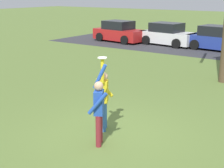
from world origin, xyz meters
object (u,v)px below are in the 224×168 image
person_catcher (104,96)px  frisbee_disc (102,58)px  parked_car_white (168,35)px  person_defender (99,108)px  parked_car_red (119,32)px  parked_car_blue (219,39)px  field_cone_orange (97,89)px

person_catcher → frisbee_disc: bearing=0.0°
frisbee_disc → parked_car_white: bearing=109.6°
person_catcher → person_defender: size_ratio=1.02×
person_catcher → parked_car_red: bearing=-176.8°
parked_car_blue → field_cone_orange: (-0.71, -12.24, -0.57)m
person_catcher → person_defender: 0.94m
parked_car_blue → parked_car_red: bearing=-169.2°
person_catcher → field_cone_orange: (-2.30, 2.69, -0.82)m
frisbee_disc → parked_car_blue: frisbee_disc is taller
person_catcher → parked_car_white: bearing=170.3°
person_catcher → parked_car_white: size_ratio=0.48×
frisbee_disc → parked_car_blue: 15.29m
person_defender → parked_car_blue: (-2.04, 15.76, -0.25)m
person_defender → frisbee_disc: (-0.35, 0.62, 1.11)m
person_defender → parked_car_blue: bearing=-21.7°
parked_car_white → parked_car_blue: 3.73m
parked_car_white → field_cone_orange: 12.73m
person_catcher → person_defender: (0.46, -0.82, -0.00)m
parked_car_white → frisbee_disc: bearing=-63.3°
person_catcher → parked_car_blue: 15.02m
field_cone_orange → person_defender: bearing=-51.9°
parked_car_blue → person_catcher: bearing=-76.8°
person_catcher → parked_car_blue: size_ratio=0.48×
parked_car_blue → field_cone_orange: parked_car_blue is taller
person_defender → parked_car_red: person_defender is taller
parked_car_red → person_catcher: bearing=-50.6°
parked_car_red → parked_car_blue: same height
person_defender → parked_car_white: person_defender is taller
person_defender → parked_car_blue: person_defender is taller
person_catcher → person_defender: person_catcher is taller
frisbee_disc → person_catcher: bearing=119.1°
frisbee_disc → parked_car_red: (-9.24, 14.64, -1.37)m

